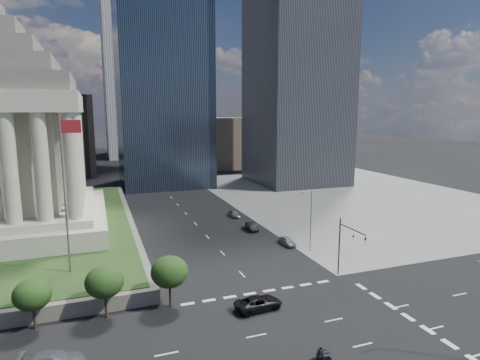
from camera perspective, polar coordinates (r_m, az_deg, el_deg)
name	(u,v)px	position (r m, az deg, el deg)	size (l,w,h in m)	color
ground	(157,182)	(132.31, -11.79, -0.23)	(500.00, 500.00, 0.00)	black
sidewalk_ne	(351,195)	(112.06, 15.47, -2.13)	(68.00, 90.00, 0.03)	slate
flagpole	(66,186)	(54.06, -23.55, -0.77)	(2.52, 0.24, 20.00)	slate
midrise_glass	(162,86)	(126.06, -11.00, 13.01)	(26.00, 26.00, 60.00)	black
highrise_ne	(298,19)	(132.05, 8.23, 21.69)	(26.00, 28.00, 100.00)	black
building_filler_ne	(223,142)	(167.34, -2.47, 5.43)	(20.00, 30.00, 20.00)	brown
building_filler_nw	(59,135)	(159.83, -24.31, 5.84)	(24.00, 30.00, 28.00)	brown
traffic_signal_ne	(347,242)	(55.34, 15.02, -8.47)	(0.30, 5.74, 8.00)	black
street_lamp_north	(310,217)	(64.79, 9.91, -5.25)	(2.13, 0.22, 10.00)	slate
pickup_truck	(259,303)	(47.55, 2.66, -17.07)	(2.53, 5.49, 1.52)	black
parked_sedan_near	(287,241)	(68.75, 6.77, -8.62)	(4.05, 1.63, 1.38)	gray
parked_sedan_mid	(252,227)	(76.50, 1.69, -6.64)	(1.52, 4.35, 1.43)	black
parked_sedan_far	(234,214)	(85.85, -0.85, -4.85)	(4.07, 1.64, 1.39)	#5B5E63
motorcycle_lead	(320,356)	(39.18, 11.26, -23.37)	(2.38, 0.65, 1.77)	black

